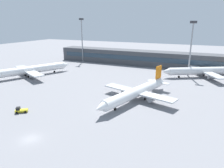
{
  "coord_description": "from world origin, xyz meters",
  "views": [
    {
      "loc": [
        35.08,
        -30.97,
        26.39
      ],
      "look_at": [
        3.09,
        40.0,
        3.0
      ],
      "focal_mm": 33.0,
      "sensor_mm": 36.0,
      "label": 1
    }
  ],
  "objects_px": {
    "floodlight_tower_east": "(191,45)",
    "baggage_tug_yellow": "(21,110)",
    "airplane_far": "(203,71)",
    "floodlight_tower_west": "(82,37)",
    "airplane_near": "(136,92)",
    "airplane_mid": "(31,70)"
  },
  "relations": [
    {
      "from": "baggage_tug_yellow",
      "to": "floodlight_tower_east",
      "type": "relative_size",
      "value": 0.14
    },
    {
      "from": "airplane_near",
      "to": "airplane_mid",
      "type": "height_order",
      "value": "airplane_mid"
    },
    {
      "from": "airplane_far",
      "to": "airplane_mid",
      "type": "bearing_deg",
      "value": -157.1
    },
    {
      "from": "airplane_far",
      "to": "baggage_tug_yellow",
      "type": "xyz_separation_m",
      "value": [
        -49.22,
        -68.69,
        -2.41
      ]
    },
    {
      "from": "floodlight_tower_west",
      "to": "airplane_near",
      "type": "bearing_deg",
      "value": -44.67
    },
    {
      "from": "baggage_tug_yellow",
      "to": "floodlight_tower_east",
      "type": "height_order",
      "value": "floodlight_tower_east"
    },
    {
      "from": "airplane_near",
      "to": "baggage_tug_yellow",
      "type": "relative_size",
      "value": 10.35
    },
    {
      "from": "floodlight_tower_east",
      "to": "airplane_far",
      "type": "bearing_deg",
      "value": 6.56
    },
    {
      "from": "floodlight_tower_east",
      "to": "baggage_tug_yellow",
      "type": "bearing_deg",
      "value": -122.04
    },
    {
      "from": "airplane_mid",
      "to": "airplane_far",
      "type": "relative_size",
      "value": 1.06
    },
    {
      "from": "floodlight_tower_east",
      "to": "floodlight_tower_west",
      "type": "bearing_deg",
      "value": 169.98
    },
    {
      "from": "airplane_near",
      "to": "floodlight_tower_west",
      "type": "xyz_separation_m",
      "value": [
        -56.89,
        56.23,
        13.56
      ]
    },
    {
      "from": "floodlight_tower_west",
      "to": "airplane_mid",
      "type": "bearing_deg",
      "value": -93.07
    },
    {
      "from": "airplane_far",
      "to": "baggage_tug_yellow",
      "type": "relative_size",
      "value": 10.08
    },
    {
      "from": "airplane_near",
      "to": "airplane_far",
      "type": "bearing_deg",
      "value": 65.44
    },
    {
      "from": "airplane_near",
      "to": "airplane_mid",
      "type": "relative_size",
      "value": 0.97
    },
    {
      "from": "floodlight_tower_east",
      "to": "airplane_mid",
      "type": "bearing_deg",
      "value": -155.74
    },
    {
      "from": "airplane_near",
      "to": "floodlight_tower_east",
      "type": "distance_m",
      "value": 47.53
    },
    {
      "from": "airplane_far",
      "to": "baggage_tug_yellow",
      "type": "height_order",
      "value": "airplane_far"
    },
    {
      "from": "airplane_far",
      "to": "baggage_tug_yellow",
      "type": "distance_m",
      "value": 84.54
    },
    {
      "from": "airplane_near",
      "to": "airplane_far",
      "type": "height_order",
      "value": "airplane_far"
    },
    {
      "from": "airplane_far",
      "to": "floodlight_tower_west",
      "type": "relative_size",
      "value": 1.32
    }
  ]
}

